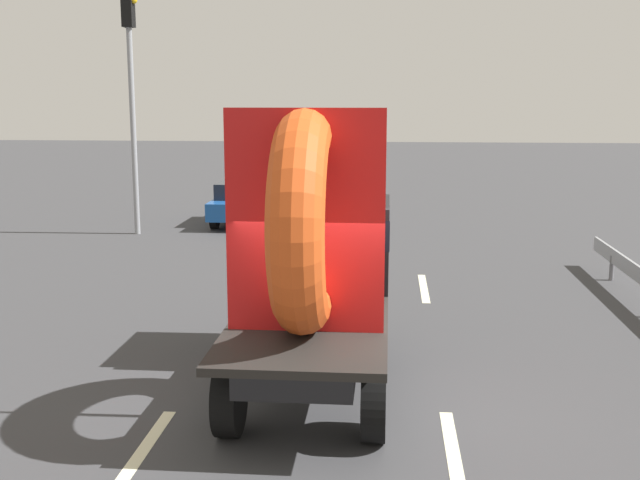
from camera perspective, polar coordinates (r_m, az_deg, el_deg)
name	(u,v)px	position (r m, az deg, el deg)	size (l,w,h in m)	color
ground_plane	(340,402)	(10.46, 1.51, -11.79)	(120.00, 120.00, 0.00)	#38383A
flatbed_truck	(316,256)	(10.62, -0.33, -1.19)	(2.02, 4.90, 3.84)	black
distant_sedan	(247,200)	(24.83, -5.40, 2.93)	(1.76, 4.10, 1.34)	black
traffic_light	(131,83)	(23.07, -13.68, 11.13)	(0.42, 0.36, 6.77)	gray
lane_dash_left_near	(135,462)	(9.11, -13.46, -15.59)	(2.80, 0.16, 0.01)	beige
lane_dash_left_far	(262,280)	(17.08, -4.29, -2.95)	(2.51, 0.16, 0.01)	beige
lane_dash_right_near	(456,468)	(8.89, 9.92, -16.14)	(3.00, 0.16, 0.01)	beige
lane_dash_right_far	(424,288)	(16.48, 7.63, -3.51)	(2.46, 0.16, 0.01)	beige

